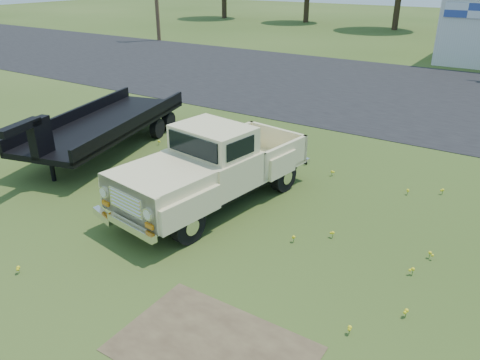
% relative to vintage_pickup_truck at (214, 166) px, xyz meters
% --- Properties ---
extents(ground, '(140.00, 140.00, 0.00)m').
position_rel_vintage_pickup_truck_xyz_m(ground, '(1.37, -1.06, -1.01)').
color(ground, '#2F4616').
rests_on(ground, ground).
extents(asphalt_lot, '(90.00, 14.00, 0.02)m').
position_rel_vintage_pickup_truck_xyz_m(asphalt_lot, '(1.37, 13.94, -1.01)').
color(asphalt_lot, black).
rests_on(asphalt_lot, ground).
extents(dirt_patch_a, '(3.00, 2.00, 0.01)m').
position_rel_vintage_pickup_truck_xyz_m(dirt_patch_a, '(2.87, -4.06, -1.01)').
color(dirt_patch_a, '#493927').
rests_on(dirt_patch_a, ground).
extents(dirt_patch_b, '(2.20, 1.60, 0.01)m').
position_rel_vintage_pickup_truck_xyz_m(dirt_patch_b, '(-0.63, 2.44, -1.01)').
color(dirt_patch_b, '#493927').
rests_on(dirt_patch_b, ground).
extents(vintage_pickup_truck, '(2.95, 5.83, 2.02)m').
position_rel_vintage_pickup_truck_xyz_m(vintage_pickup_truck, '(0.00, 0.00, 0.00)').
color(vintage_pickup_truck, beige).
rests_on(vintage_pickup_truck, ground).
extents(flatbed_trailer, '(4.00, 7.41, 1.92)m').
position_rel_vintage_pickup_truck_xyz_m(flatbed_trailer, '(-5.19, 1.25, -0.05)').
color(flatbed_trailer, black).
rests_on(flatbed_trailer, ground).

